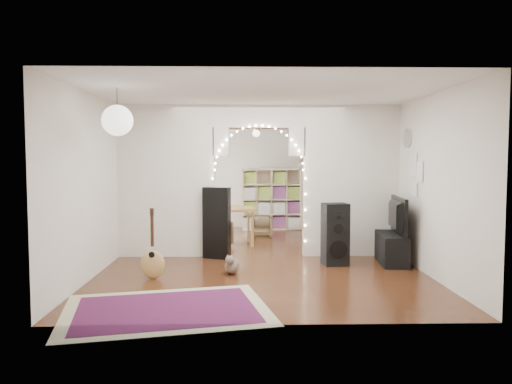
{
  "coord_description": "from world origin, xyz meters",
  "views": [
    {
      "loc": [
        -0.26,
        -8.92,
        1.78
      ],
      "look_at": [
        -0.05,
        0.3,
        1.13
      ],
      "focal_mm": 35.0,
      "sensor_mm": 36.0,
      "label": 1
    }
  ],
  "objects_px": {
    "media_console": "(392,249)",
    "dining_table": "(225,211)",
    "bookcase": "(271,199)",
    "dining_chair_left": "(216,233)",
    "dining_chair_right": "(262,227)",
    "floor_speaker": "(335,234)",
    "acoustic_guitar": "(152,253)"
  },
  "relations": [
    {
      "from": "media_console",
      "to": "bookcase",
      "type": "xyz_separation_m",
      "value": [
        -1.79,
        4.0,
        0.5
      ]
    },
    {
      "from": "media_console",
      "to": "dining_chair_right",
      "type": "bearing_deg",
      "value": 130.52
    },
    {
      "from": "acoustic_guitar",
      "to": "bookcase",
      "type": "bearing_deg",
      "value": 85.11
    },
    {
      "from": "dining_chair_left",
      "to": "acoustic_guitar",
      "type": "bearing_deg",
      "value": -129.55
    },
    {
      "from": "dining_table",
      "to": "dining_chair_left",
      "type": "bearing_deg",
      "value": -162.71
    },
    {
      "from": "bookcase",
      "to": "media_console",
      "type": "bearing_deg",
      "value": -71.36
    },
    {
      "from": "bookcase",
      "to": "dining_chair_left",
      "type": "height_order",
      "value": "bookcase"
    },
    {
      "from": "dining_chair_left",
      "to": "media_console",
      "type": "bearing_deg",
      "value": -54.12
    },
    {
      "from": "bookcase",
      "to": "dining_table",
      "type": "distance_m",
      "value": 2.41
    },
    {
      "from": "bookcase",
      "to": "dining_table",
      "type": "xyz_separation_m",
      "value": [
        -1.06,
        -2.16,
        -0.07
      ]
    },
    {
      "from": "floor_speaker",
      "to": "media_console",
      "type": "xyz_separation_m",
      "value": [
        0.97,
        0.09,
        -0.26
      ]
    },
    {
      "from": "dining_chair_left",
      "to": "dining_chair_right",
      "type": "xyz_separation_m",
      "value": [
        0.96,
        1.18,
        -0.04
      ]
    },
    {
      "from": "floor_speaker",
      "to": "media_console",
      "type": "height_order",
      "value": "floor_speaker"
    },
    {
      "from": "acoustic_guitar",
      "to": "dining_table",
      "type": "bearing_deg",
      "value": 88.53
    },
    {
      "from": "floor_speaker",
      "to": "bookcase",
      "type": "height_order",
      "value": "bookcase"
    },
    {
      "from": "floor_speaker",
      "to": "dining_table",
      "type": "relative_size",
      "value": 0.79
    },
    {
      "from": "floor_speaker",
      "to": "dining_chair_right",
      "type": "height_order",
      "value": "floor_speaker"
    },
    {
      "from": "dining_chair_right",
      "to": "acoustic_guitar",
      "type": "bearing_deg",
      "value": -113.58
    },
    {
      "from": "media_console",
      "to": "dining_chair_left",
      "type": "height_order",
      "value": "dining_chair_left"
    },
    {
      "from": "acoustic_guitar",
      "to": "media_console",
      "type": "relative_size",
      "value": 0.88
    },
    {
      "from": "dining_table",
      "to": "floor_speaker",
      "type": "bearing_deg",
      "value": -52.63
    },
    {
      "from": "media_console",
      "to": "dining_table",
      "type": "xyz_separation_m",
      "value": [
        -2.86,
        1.85,
        0.43
      ]
    },
    {
      "from": "floor_speaker",
      "to": "media_console",
      "type": "distance_m",
      "value": 1.01
    },
    {
      "from": "bookcase",
      "to": "dining_table",
      "type": "bearing_deg",
      "value": -121.68
    },
    {
      "from": "acoustic_guitar",
      "to": "dining_chair_right",
      "type": "relative_size",
      "value": 1.85
    },
    {
      "from": "acoustic_guitar",
      "to": "dining_chair_right",
      "type": "height_order",
      "value": "acoustic_guitar"
    },
    {
      "from": "bookcase",
      "to": "dining_chair_right",
      "type": "distance_m",
      "value": 1.22
    },
    {
      "from": "dining_table",
      "to": "bookcase",
      "type": "bearing_deg",
      "value": 56.94
    },
    {
      "from": "floor_speaker",
      "to": "bookcase",
      "type": "relative_size",
      "value": 0.68
    },
    {
      "from": "floor_speaker",
      "to": "dining_chair_left",
      "type": "xyz_separation_m",
      "value": [
        -2.06,
        1.86,
        -0.25
      ]
    },
    {
      "from": "media_console",
      "to": "dining_chair_left",
      "type": "relative_size",
      "value": 1.79
    },
    {
      "from": "dining_chair_right",
      "to": "media_console",
      "type": "bearing_deg",
      "value": -54.65
    }
  ]
}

